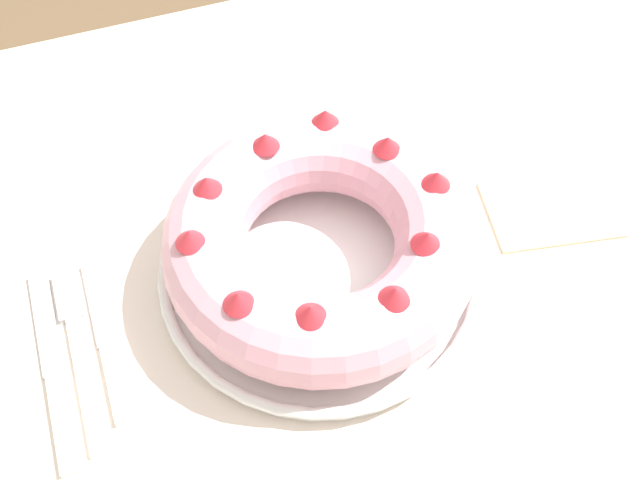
{
  "coord_description": "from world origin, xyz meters",
  "views": [
    {
      "loc": [
        -0.17,
        -0.42,
        1.44
      ],
      "look_at": [
        -0.02,
        -0.01,
        0.85
      ],
      "focal_mm": 42.0,
      "sensor_mm": 36.0,
      "label": 1
    }
  ],
  "objects_px": {
    "napkin": "(551,209)",
    "fork": "(77,344)",
    "cake_knife": "(109,349)",
    "bundt_cake": "(320,239)",
    "serving_knife": "(55,380)",
    "serving_dish": "(320,270)"
  },
  "relations": [
    {
      "from": "fork",
      "to": "napkin",
      "type": "xyz_separation_m",
      "value": [
        0.53,
        -0.01,
        -0.0
      ]
    },
    {
      "from": "bundt_cake",
      "to": "serving_knife",
      "type": "xyz_separation_m",
      "value": [
        -0.28,
        -0.03,
        -0.06
      ]
    },
    {
      "from": "serving_knife",
      "to": "napkin",
      "type": "distance_m",
      "value": 0.56
    },
    {
      "from": "napkin",
      "to": "bundt_cake",
      "type": "bearing_deg",
      "value": 179.34
    },
    {
      "from": "fork",
      "to": "napkin",
      "type": "distance_m",
      "value": 0.53
    },
    {
      "from": "bundt_cake",
      "to": "cake_knife",
      "type": "xyz_separation_m",
      "value": [
        -0.23,
        -0.01,
        -0.06
      ]
    },
    {
      "from": "napkin",
      "to": "fork",
      "type": "bearing_deg",
      "value": 179.12
    },
    {
      "from": "bundt_cake",
      "to": "fork",
      "type": "relative_size",
      "value": 1.49
    },
    {
      "from": "serving_dish",
      "to": "fork",
      "type": "bearing_deg",
      "value": 178.88
    },
    {
      "from": "cake_knife",
      "to": "napkin",
      "type": "bearing_deg",
      "value": -1.92
    },
    {
      "from": "fork",
      "to": "napkin",
      "type": "bearing_deg",
      "value": -4.69
    },
    {
      "from": "bundt_cake",
      "to": "cake_knife",
      "type": "bearing_deg",
      "value": -177.1
    },
    {
      "from": "serving_dish",
      "to": "cake_knife",
      "type": "bearing_deg",
      "value": -177.11
    },
    {
      "from": "bundt_cake",
      "to": "napkin",
      "type": "bearing_deg",
      "value": -0.66
    },
    {
      "from": "bundt_cake",
      "to": "fork",
      "type": "xyz_separation_m",
      "value": [
        -0.26,
        0.0,
        -0.06
      ]
    },
    {
      "from": "serving_dish",
      "to": "cake_knife",
      "type": "height_order",
      "value": "serving_dish"
    },
    {
      "from": "serving_dish",
      "to": "napkin",
      "type": "distance_m",
      "value": 0.28
    },
    {
      "from": "fork",
      "to": "cake_knife",
      "type": "height_order",
      "value": "cake_knife"
    },
    {
      "from": "bundt_cake",
      "to": "fork",
      "type": "distance_m",
      "value": 0.26
    },
    {
      "from": "serving_knife",
      "to": "cake_knife",
      "type": "bearing_deg",
      "value": 18.03
    },
    {
      "from": "serving_dish",
      "to": "fork",
      "type": "xyz_separation_m",
      "value": [
        -0.26,
        0.01,
        -0.01
      ]
    },
    {
      "from": "fork",
      "to": "serving_knife",
      "type": "height_order",
      "value": "serving_knife"
    }
  ]
}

